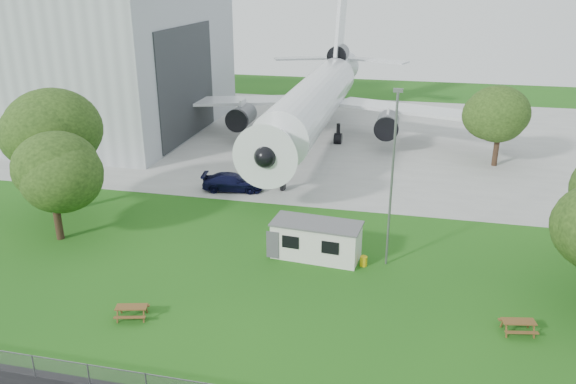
% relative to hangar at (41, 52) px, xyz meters
% --- Properties ---
extents(ground, '(160.00, 160.00, 0.00)m').
position_rel_hangar_xyz_m(ground, '(37.97, -36.00, -9.41)').
color(ground, '#2A6C19').
extents(concrete_apron, '(120.00, 46.00, 0.03)m').
position_rel_hangar_xyz_m(concrete_apron, '(37.97, 2.00, -9.39)').
color(concrete_apron, '#B7B7B2').
rests_on(concrete_apron, ground).
extents(hangar, '(43.00, 31.00, 18.55)m').
position_rel_hangar_xyz_m(hangar, '(0.00, 0.00, 0.00)').
color(hangar, '#B2B7BC').
rests_on(hangar, ground).
extents(airliner, '(46.36, 47.73, 17.69)m').
position_rel_hangar_xyz_m(airliner, '(35.97, -0.14, -4.14)').
color(airliner, white).
rests_on(airliner, ground).
extents(site_cabin, '(6.86, 3.24, 2.62)m').
position_rel_hangar_xyz_m(site_cabin, '(41.29, -29.84, -8.09)').
color(site_cabin, silver).
rests_on(site_cabin, ground).
extents(picnic_west, '(2.11, 1.90, 0.76)m').
position_rel_hangar_xyz_m(picnic_west, '(32.20, -39.69, -9.41)').
color(picnic_west, brown).
rests_on(picnic_west, ground).
extents(picnic_east, '(2.05, 1.81, 0.76)m').
position_rel_hangar_xyz_m(picnic_east, '(53.80, -36.28, -9.41)').
color(picnic_east, brown).
rests_on(picnic_east, ground).
extents(lamp_mast, '(0.16, 0.16, 12.00)m').
position_rel_hangar_xyz_m(lamp_mast, '(46.17, -29.80, -3.41)').
color(lamp_mast, slate).
rests_on(lamp_mast, ground).
extents(tree_west_big, '(8.50, 8.50, 11.15)m').
position_rel_hangar_xyz_m(tree_west_big, '(18.81, -26.76, -2.52)').
color(tree_west_big, '#382619').
rests_on(tree_west_big, ground).
extents(tree_west_small, '(6.28, 6.28, 8.00)m').
position_rel_hangar_xyz_m(tree_west_small, '(21.92, -31.23, -4.56)').
color(tree_west_small, '#382619').
rests_on(tree_west_small, ground).
extents(tree_far_apron, '(6.49, 6.49, 8.22)m').
position_rel_hangar_xyz_m(tree_far_apron, '(55.87, -5.67, -4.44)').
color(tree_far_apron, '#382619').
rests_on(tree_far_apron, ground).
extents(car_apron_van, '(5.81, 3.05, 1.61)m').
position_rel_hangar_xyz_m(car_apron_van, '(31.46, -18.63, -8.60)').
color(car_apron_van, black).
rests_on(car_apron_van, ground).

